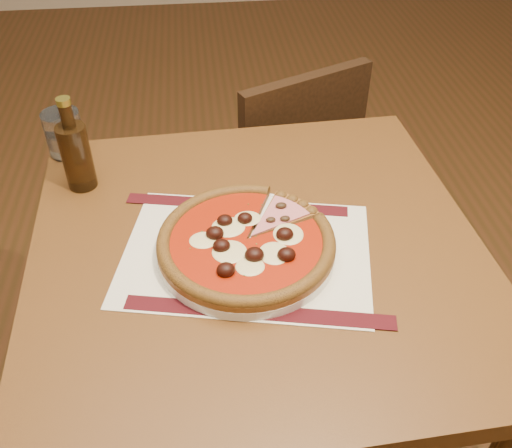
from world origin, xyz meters
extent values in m
cube|color=#512D17|center=(0.00, 0.00, -0.01)|extent=(5.00, 6.00, 0.02)
cube|color=brown|center=(-0.08, -0.41, 0.73)|extent=(0.83, 0.83, 0.04)
cylinder|color=brown|center=(-0.45, -0.08, 0.35)|extent=(0.05, 0.05, 0.71)
cylinder|color=brown|center=(0.25, -0.05, 0.35)|extent=(0.05, 0.05, 0.71)
cube|color=black|center=(0.03, 0.28, 0.39)|extent=(0.50, 0.50, 0.04)
cylinder|color=black|center=(0.11, 0.49, 0.19)|extent=(0.03, 0.03, 0.37)
cylinder|color=black|center=(-0.19, 0.36, 0.19)|extent=(0.03, 0.03, 0.37)
cylinder|color=black|center=(0.25, 0.20, 0.19)|extent=(0.03, 0.03, 0.37)
cylinder|color=black|center=(-0.05, 0.06, 0.19)|extent=(0.03, 0.03, 0.37)
cube|color=black|center=(0.10, 0.12, 0.61)|extent=(0.36, 0.19, 0.40)
cube|color=beige|center=(-0.11, -0.44, 0.75)|extent=(0.48, 0.39, 0.00)
cylinder|color=white|center=(-0.11, -0.44, 0.76)|extent=(0.31, 0.31, 0.02)
cylinder|color=brown|center=(-0.11, -0.44, 0.78)|extent=(0.31, 0.31, 0.01)
torus|color=brown|center=(-0.11, -0.44, 0.78)|extent=(0.31, 0.31, 0.02)
cylinder|color=#9F1907|center=(-0.11, -0.44, 0.78)|extent=(0.26, 0.26, 0.00)
ellipsoid|color=beige|center=(-0.10, -0.39, 0.79)|extent=(0.05, 0.05, 0.01)
ellipsoid|color=beige|center=(-0.16, -0.37, 0.79)|extent=(0.05, 0.05, 0.01)
ellipsoid|color=beige|center=(-0.16, -0.43, 0.79)|extent=(0.05, 0.05, 0.01)
ellipsoid|color=beige|center=(-0.17, -0.49, 0.79)|extent=(0.05, 0.05, 0.01)
ellipsoid|color=beige|center=(-0.11, -0.49, 0.79)|extent=(0.05, 0.05, 0.01)
ellipsoid|color=beige|center=(-0.05, -0.49, 0.79)|extent=(0.05, 0.05, 0.01)
ellipsoid|color=beige|center=(-0.06, -0.43, 0.79)|extent=(0.05, 0.05, 0.01)
ellipsoid|color=black|center=(-0.10, -0.38, 0.80)|extent=(0.03, 0.03, 0.02)
ellipsoid|color=black|center=(-0.16, -0.36, 0.80)|extent=(0.03, 0.03, 0.02)
ellipsoid|color=black|center=(-0.16, -0.42, 0.80)|extent=(0.03, 0.03, 0.02)
ellipsoid|color=black|center=(-0.19, -0.47, 0.80)|extent=(0.03, 0.03, 0.02)
ellipsoid|color=black|center=(-0.13, -0.49, 0.80)|extent=(0.03, 0.03, 0.02)
ellipsoid|color=black|center=(-0.09, -0.52, 0.80)|extent=(0.03, 0.03, 0.02)
ellipsoid|color=black|center=(-0.06, -0.47, 0.80)|extent=(0.03, 0.03, 0.02)
ellipsoid|color=black|center=(-0.02, -0.44, 0.80)|extent=(0.03, 0.03, 0.02)
ellipsoid|color=#322212|center=(-0.06, -0.40, 0.79)|extent=(0.02, 0.01, 0.01)
ellipsoid|color=#322212|center=(-0.03, -0.37, 0.79)|extent=(0.02, 0.01, 0.01)
ellipsoid|color=#322212|center=(-0.07, -0.39, 0.79)|extent=(0.02, 0.01, 0.01)
cylinder|color=white|center=(-0.46, -0.07, 0.80)|extent=(0.10, 0.10, 0.10)
cylinder|color=#36210D|center=(-0.41, -0.20, 0.82)|extent=(0.06, 0.06, 0.13)
cylinder|color=#36210D|center=(-0.41, -0.20, 0.90)|extent=(0.03, 0.03, 0.06)
cylinder|color=olive|center=(-0.41, -0.20, 0.94)|extent=(0.03, 0.03, 0.01)
camera|label=1|loc=(-0.17, -1.16, 1.43)|focal=40.00mm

